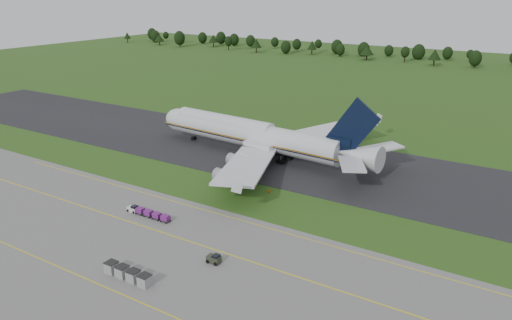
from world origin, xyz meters
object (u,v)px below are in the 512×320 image
Objects in this scene: utility_cart at (214,259)px; uld_row at (128,274)px; baggage_train at (148,213)px; aircraft at (254,135)px; edge_markers at (244,185)px.

utility_cart is 13.85m from uld_row.
baggage_train is 22.85m from utility_cart.
aircraft is 6.45× the size of baggage_train.
aircraft reaches higher than baggage_train.
uld_row is at bearing -75.66° from aircraft.
aircraft reaches higher than edge_markers.
edge_markers is at bearing 72.22° from baggage_train.
utility_cart is at bearing -64.58° from aircraft.
baggage_train reaches higher than utility_cart.
uld_row is 42.02m from edge_markers.
baggage_train is 22.50m from uld_row.
edge_markers is (-5.72, 41.62, -0.71)m from uld_row.
aircraft is at bearing 115.42° from utility_cart.
utility_cart is 0.16× the size of edge_markers.
utility_cart is at bearing -18.42° from baggage_train.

